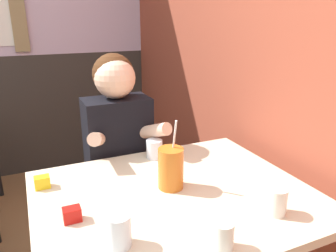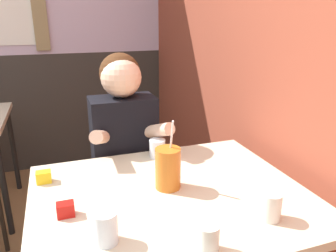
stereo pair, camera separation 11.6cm
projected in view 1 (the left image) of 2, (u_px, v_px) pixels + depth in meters
brick_wall_right at (209, 28)px, 2.12m from camera, size 0.08×4.48×2.70m
main_table at (175, 207)px, 1.31m from camera, size 1.07×0.88×0.76m
person_seated at (119, 163)px, 1.79m from camera, size 0.42×0.41×1.25m
cocktail_pitcher at (171, 168)px, 1.31m from camera, size 0.10×0.10×0.29m
glass_near_pitcher at (154, 149)px, 1.61m from camera, size 0.08×0.08×0.09m
glass_center at (222, 235)px, 0.97m from camera, size 0.07×0.07×0.09m
glass_far_side at (276, 201)px, 1.15m from camera, size 0.07×0.07×0.10m
glass_by_brick at (119, 230)px, 0.98m from camera, size 0.08×0.08×0.11m
condiment_ketchup at (72, 214)px, 1.11m from camera, size 0.06×0.04×0.05m
condiment_mustard at (42, 182)px, 1.33m from camera, size 0.06×0.04×0.05m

